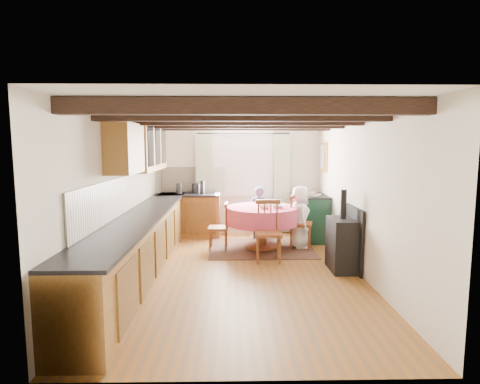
{
  "coord_description": "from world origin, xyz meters",
  "views": [
    {
      "loc": [
        -0.12,
        -5.73,
        1.94
      ],
      "look_at": [
        0.0,
        0.8,
        1.15
      ],
      "focal_mm": 28.88,
      "sensor_mm": 36.0,
      "label": 1
    }
  ],
  "objects_px": {
    "chair_near": "(268,231)",
    "child_right": "(300,217)",
    "chair_left": "(218,226)",
    "aga_range": "(310,217)",
    "child_far": "(259,213)",
    "cup": "(278,202)",
    "chair_right": "(301,222)",
    "dining_table": "(262,228)",
    "cast_iron_stove": "(343,230)"
  },
  "relations": [
    {
      "from": "chair_near",
      "to": "child_right",
      "type": "height_order",
      "value": "child_right"
    },
    {
      "from": "chair_left",
      "to": "aga_range",
      "type": "relative_size",
      "value": 0.86
    },
    {
      "from": "child_far",
      "to": "child_right",
      "type": "xyz_separation_m",
      "value": [
        0.72,
        -0.74,
        0.04
      ]
    },
    {
      "from": "cup",
      "to": "chair_left",
      "type": "bearing_deg",
      "value": -164.05
    },
    {
      "from": "chair_left",
      "to": "aga_range",
      "type": "distance_m",
      "value": 2.03
    },
    {
      "from": "chair_near",
      "to": "cup",
      "type": "height_order",
      "value": "chair_near"
    },
    {
      "from": "child_far",
      "to": "chair_left",
      "type": "bearing_deg",
      "value": 56.5
    },
    {
      "from": "chair_near",
      "to": "cup",
      "type": "xyz_separation_m",
      "value": [
        0.29,
        1.09,
        0.33
      ]
    },
    {
      "from": "chair_right",
      "to": "child_right",
      "type": "relative_size",
      "value": 0.86
    },
    {
      "from": "dining_table",
      "to": "cup",
      "type": "height_order",
      "value": "cup"
    },
    {
      "from": "cup",
      "to": "cast_iron_stove",
      "type": "bearing_deg",
      "value": -62.18
    },
    {
      "from": "dining_table",
      "to": "chair_right",
      "type": "xyz_separation_m",
      "value": [
        0.74,
        0.04,
        0.11
      ]
    },
    {
      "from": "chair_left",
      "to": "cup",
      "type": "relative_size",
      "value": 8.34
    },
    {
      "from": "chair_right",
      "to": "cup",
      "type": "xyz_separation_m",
      "value": [
        -0.4,
        0.24,
        0.34
      ]
    },
    {
      "from": "child_right",
      "to": "dining_table",
      "type": "bearing_deg",
      "value": 90.72
    },
    {
      "from": "aga_range",
      "to": "cup",
      "type": "bearing_deg",
      "value": -147.42
    },
    {
      "from": "chair_right",
      "to": "child_far",
      "type": "height_order",
      "value": "child_far"
    },
    {
      "from": "chair_right",
      "to": "child_far",
      "type": "bearing_deg",
      "value": 58.46
    },
    {
      "from": "chair_right",
      "to": "aga_range",
      "type": "height_order",
      "value": "chair_right"
    },
    {
      "from": "chair_right",
      "to": "cast_iron_stove",
      "type": "relative_size",
      "value": 0.8
    },
    {
      "from": "chair_near",
      "to": "chair_right",
      "type": "xyz_separation_m",
      "value": [
        0.69,
        0.85,
        -0.01
      ]
    },
    {
      "from": "child_far",
      "to": "chair_near",
      "type": "bearing_deg",
      "value": 101.95
    },
    {
      "from": "dining_table",
      "to": "cast_iron_stove",
      "type": "relative_size",
      "value": 1.04
    },
    {
      "from": "dining_table",
      "to": "chair_left",
      "type": "bearing_deg",
      "value": -176.26
    },
    {
      "from": "chair_right",
      "to": "cast_iron_stove",
      "type": "bearing_deg",
      "value": -148.12
    },
    {
      "from": "chair_near",
      "to": "child_far",
      "type": "relative_size",
      "value": 0.93
    },
    {
      "from": "cast_iron_stove",
      "to": "child_far",
      "type": "xyz_separation_m",
      "value": [
        -1.16,
        2.08,
        -0.08
      ]
    },
    {
      "from": "chair_left",
      "to": "cast_iron_stove",
      "type": "xyz_separation_m",
      "value": [
        1.98,
        -1.23,
        0.19
      ]
    },
    {
      "from": "chair_right",
      "to": "cast_iron_stove",
      "type": "xyz_separation_m",
      "value": [
        0.42,
        -1.32,
        0.13
      ]
    },
    {
      "from": "dining_table",
      "to": "chair_near",
      "type": "distance_m",
      "value": 0.82
    },
    {
      "from": "chair_right",
      "to": "aga_range",
      "type": "bearing_deg",
      "value": -9.51
    },
    {
      "from": "cast_iron_stove",
      "to": "chair_right",
      "type": "bearing_deg",
      "value": 107.57
    },
    {
      "from": "chair_left",
      "to": "aga_range",
      "type": "height_order",
      "value": "aga_range"
    },
    {
      "from": "cast_iron_stove",
      "to": "child_far",
      "type": "distance_m",
      "value": 2.39
    },
    {
      "from": "dining_table",
      "to": "cup",
      "type": "xyz_separation_m",
      "value": [
        0.34,
        0.28,
        0.45
      ]
    },
    {
      "from": "aga_range",
      "to": "chair_near",
      "type": "bearing_deg",
      "value": -122.96
    },
    {
      "from": "aga_range",
      "to": "cast_iron_stove",
      "type": "xyz_separation_m",
      "value": [
        0.11,
        -2.01,
        0.16
      ]
    },
    {
      "from": "aga_range",
      "to": "cast_iron_stove",
      "type": "bearing_deg",
      "value": -86.87
    },
    {
      "from": "dining_table",
      "to": "aga_range",
      "type": "xyz_separation_m",
      "value": [
        1.05,
        0.73,
        0.08
      ]
    },
    {
      "from": "dining_table",
      "to": "cast_iron_stove",
      "type": "bearing_deg",
      "value": -47.86
    },
    {
      "from": "aga_range",
      "to": "child_right",
      "type": "relative_size",
      "value": 0.87
    },
    {
      "from": "cast_iron_stove",
      "to": "cup",
      "type": "height_order",
      "value": "cast_iron_stove"
    },
    {
      "from": "dining_table",
      "to": "child_far",
      "type": "xyz_separation_m",
      "value": [
        -0.0,
        0.8,
        0.15
      ]
    },
    {
      "from": "dining_table",
      "to": "aga_range",
      "type": "height_order",
      "value": "aga_range"
    },
    {
      "from": "chair_near",
      "to": "chair_left",
      "type": "height_order",
      "value": "chair_near"
    },
    {
      "from": "chair_right",
      "to": "aga_range",
      "type": "distance_m",
      "value": 0.76
    },
    {
      "from": "child_right",
      "to": "cup",
      "type": "xyz_separation_m",
      "value": [
        -0.39,
        0.22,
        0.26
      ]
    },
    {
      "from": "dining_table",
      "to": "child_far",
      "type": "height_order",
      "value": "child_far"
    },
    {
      "from": "child_far",
      "to": "cast_iron_stove",
      "type": "bearing_deg",
      "value": 129.3
    },
    {
      "from": "chair_near",
      "to": "chair_left",
      "type": "relative_size",
      "value": 1.16
    }
  ]
}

